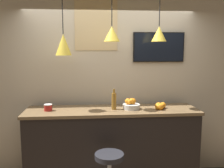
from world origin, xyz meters
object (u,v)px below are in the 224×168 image
(mounted_tv, at_px, (159,47))
(juice_bottle, at_px, (114,101))
(fruit_bowl, at_px, (131,105))
(spread_jar, at_px, (48,107))

(mounted_tv, bearing_deg, juice_bottle, -152.12)
(mounted_tv, bearing_deg, fruit_bowl, -141.45)
(spread_jar, bearing_deg, mounted_tv, 13.22)
(fruit_bowl, distance_m, mounted_tv, 0.99)
(fruit_bowl, bearing_deg, juice_bottle, 179.77)
(spread_jar, xyz_separation_m, mounted_tv, (1.59, 0.37, 0.80))
(fruit_bowl, relative_size, juice_bottle, 0.83)
(juice_bottle, height_order, mounted_tv, mounted_tv)
(mounted_tv, bearing_deg, spread_jar, -166.78)
(juice_bottle, bearing_deg, spread_jar, 180.00)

